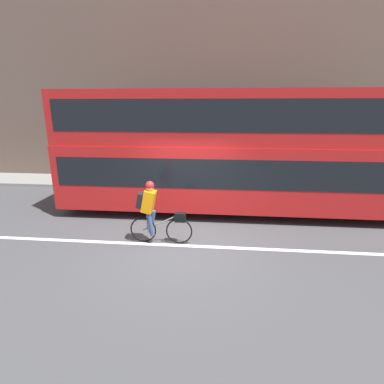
{
  "coord_description": "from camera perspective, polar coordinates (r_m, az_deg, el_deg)",
  "views": [
    {
      "loc": [
        0.95,
        -6.64,
        3.32
      ],
      "look_at": [
        0.15,
        1.37,
        1.0
      ],
      "focal_mm": 28.0,
      "sensor_mm": 36.0,
      "label": 1
    }
  ],
  "objects": [
    {
      "name": "trash_bin",
      "position": [
        13.99,
        -18.53,
        3.82
      ],
      "size": [
        0.48,
        0.48,
        0.86
      ],
      "color": "#515156",
      "rests_on": "sidewalk_curb"
    },
    {
      "name": "sidewalk_curb",
      "position": [
        13.02,
        1.32,
        1.58
      ],
      "size": [
        60.0,
        1.98,
        0.12
      ],
      "color": "gray",
      "rests_on": "ground_plane"
    },
    {
      "name": "road_center_line",
      "position": [
        7.51,
        -2.21,
        -10.14
      ],
      "size": [
        50.0,
        0.14,
        0.01
      ],
      "primitive_type": "cube",
      "color": "silver",
      "rests_on": "ground_plane"
    },
    {
      "name": "building_facade",
      "position": [
        13.8,
        1.84,
        21.16
      ],
      "size": [
        60.0,
        0.3,
        9.09
      ],
      "color": "brown",
      "rests_on": "ground_plane"
    },
    {
      "name": "ground_plane",
      "position": [
        7.48,
        -2.24,
        -10.28
      ],
      "size": [
        80.0,
        80.0,
        0.0
      ],
      "primitive_type": "plane",
      "color": "#424244"
    },
    {
      "name": "cyclist_on_bike",
      "position": [
        7.4,
        -7.31,
        -3.46
      ],
      "size": [
        1.57,
        0.32,
        1.59
      ],
      "color": "black",
      "rests_on": "ground_plane"
    },
    {
      "name": "bus",
      "position": [
        9.58,
        8.24,
        8.52
      ],
      "size": [
        10.87,
        2.61,
        3.77
      ],
      "color": "black",
      "rests_on": "ground_plane"
    }
  ]
}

